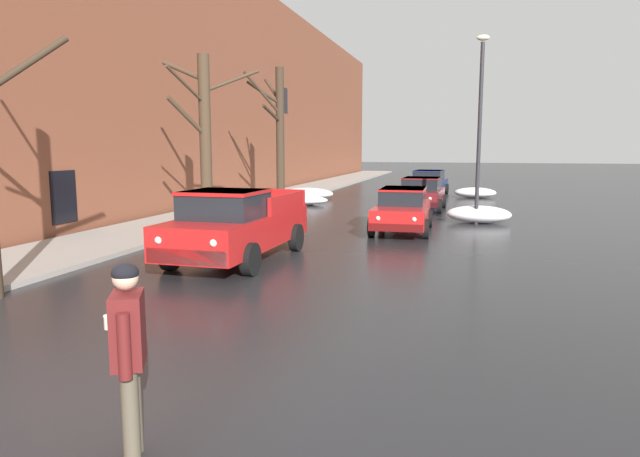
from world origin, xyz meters
TOP-DOWN VIEW (x-y plane):
  - ground_plane at (0.00, 0.00)m, footprint 200.00×200.00m
  - left_sidewalk_slab at (-5.91, 18.00)m, footprint 3.21×80.00m
  - brick_townhouse_facade at (-8.02, 17.99)m, footprint 0.63×80.00m
  - snow_bank_near_corner_left at (-4.17, 24.04)m, footprint 2.78×1.11m
  - snow_bank_along_left_kerb at (4.53, 16.60)m, footprint 2.30×1.32m
  - snow_bank_mid_block_left at (-3.77, 21.11)m, footprint 3.10×1.39m
  - snow_bank_near_corner_right at (4.43, 27.29)m, footprint 2.23×1.34m
  - snow_bank_along_right_kerb at (-3.50, 10.67)m, footprint 1.63×1.11m
  - bare_tree_second_along_sidewalk at (-4.14, 12.17)m, footprint 2.80×3.51m
  - bare_tree_mid_block at (-4.18, 19.55)m, footprint 1.42×2.29m
  - pickup_truck_red_approaching_near_lane at (-1.23, 7.87)m, footprint 2.23×5.21m
  - sedan_red_parked_kerbside_close at (2.08, 13.75)m, footprint 1.92×4.30m
  - sedan_maroon_parked_kerbside_mid at (2.11, 20.46)m, footprint 2.08×3.97m
  - sedan_darkblue_parked_far_down_block at (1.83, 28.39)m, footprint 2.23×4.13m
  - pedestrian_with_coffee at (1.40, -0.55)m, footprint 0.50×0.61m
  - street_lamp_post at (4.43, 16.23)m, footprint 0.44×0.24m

SIDE VIEW (x-z plane):
  - ground_plane at x=0.00m, z-range 0.00..0.00m
  - left_sidewalk_slab at x=-5.91m, z-range 0.00..0.12m
  - snow_bank_mid_block_left at x=-3.77m, z-range -0.04..0.54m
  - snow_bank_near_corner_right at x=4.43m, z-range 0.00..0.56m
  - snow_bank_along_right_kerb at x=-3.50m, z-range -0.04..0.64m
  - snow_bank_near_corner_left at x=-4.17m, z-range 0.00..0.61m
  - snow_bank_along_left_kerb at x=4.53m, z-range 0.00..0.63m
  - sedan_red_parked_kerbside_close at x=2.08m, z-range 0.04..1.46m
  - sedan_maroon_parked_kerbside_mid at x=2.11m, z-range 0.04..1.46m
  - sedan_darkblue_parked_far_down_block at x=1.83m, z-range 0.04..1.46m
  - pickup_truck_red_approaching_near_lane at x=-1.23m, z-range 0.00..1.76m
  - pedestrian_with_coffee at x=1.40m, z-range 0.16..1.92m
  - bare_tree_second_along_sidewalk at x=-4.14m, z-range 0.22..5.87m
  - bare_tree_mid_block at x=-4.18m, z-range 0.24..6.47m
  - street_lamp_post at x=4.43m, z-range 0.36..6.92m
  - brick_townhouse_facade at x=-8.02m, z-range 0.00..11.77m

